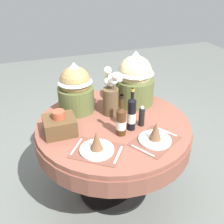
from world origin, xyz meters
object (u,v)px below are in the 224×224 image
object	(u,v)px
place_setting_right	(155,136)
wine_bottle_left	(132,114)
flower_vase	(111,95)
pepper_mill	(142,117)
place_setting_left	(97,146)
gift_tub_back_right	(135,77)
wine_bottle_centre	(121,121)
gift_tub_back_left	(75,86)
woven_basket_side_left	(60,125)
dining_table	(113,135)

from	to	relation	value
place_setting_right	wine_bottle_left	size ratio (longest dim) A/B	1.21
flower_vase	pepper_mill	xyz separation A→B (m)	(0.17, -0.26, -0.10)
place_setting_left	flower_vase	world-z (taller)	flower_vase
wine_bottle_left	gift_tub_back_right	size ratio (longest dim) A/B	0.72
pepper_mill	wine_bottle_centre	bearing A→B (deg)	-162.92
place_setting_right	gift_tub_back_left	bearing A→B (deg)	124.06
pepper_mill	gift_tub_back_left	xyz separation A→B (m)	(-0.43, 0.41, 0.15)
place_setting_right	pepper_mill	size ratio (longest dim) A/B	2.41
flower_vase	gift_tub_back_right	world-z (taller)	gift_tub_back_right
wine_bottle_centre	woven_basket_side_left	size ratio (longest dim) A/B	1.40
pepper_mill	gift_tub_back_left	bearing A→B (deg)	136.12
dining_table	flower_vase	size ratio (longest dim) A/B	3.07
place_setting_left	flower_vase	bearing A→B (deg)	60.49
gift_tub_back_right	wine_bottle_left	bearing A→B (deg)	-115.92
flower_vase	gift_tub_back_left	size ratio (longest dim) A/B	0.95
wine_bottle_centre	woven_basket_side_left	world-z (taller)	wine_bottle_centre
place_setting_right	woven_basket_side_left	xyz separation A→B (m)	(-0.63, 0.33, 0.03)
gift_tub_back_right	woven_basket_side_left	distance (m)	0.80
place_setting_left	wine_bottle_centre	size ratio (longest dim) A/B	1.29
dining_table	place_setting_right	distance (m)	0.43
gift_tub_back_left	place_setting_right	bearing A→B (deg)	-55.94
gift_tub_back_left	wine_bottle_left	bearing A→B (deg)	-52.63
pepper_mill	woven_basket_side_left	bearing A→B (deg)	170.68
dining_table	gift_tub_back_right	bearing A→B (deg)	42.28
place_setting_right	pepper_mill	world-z (taller)	pepper_mill
pepper_mill	place_setting_right	bearing A→B (deg)	-88.94
place_setting_left	wine_bottle_centre	world-z (taller)	wine_bottle_centre
pepper_mill	woven_basket_side_left	xyz separation A→B (m)	(-0.63, 0.10, -0.01)
wine_bottle_left	wine_bottle_centre	world-z (taller)	wine_bottle_left
flower_vase	place_setting_right	bearing A→B (deg)	-70.67
flower_vase	gift_tub_back_right	distance (m)	0.30
wine_bottle_centre	gift_tub_back_right	xyz separation A→B (m)	(0.30, 0.45, 0.13)
dining_table	wine_bottle_centre	distance (m)	0.30
wine_bottle_left	gift_tub_back_right	distance (m)	0.47
place_setting_right	dining_table	bearing A→B (deg)	120.51
gift_tub_back_right	woven_basket_side_left	world-z (taller)	gift_tub_back_right
place_setting_right	flower_vase	distance (m)	0.54
place_setting_left	flower_vase	xyz separation A→B (m)	(0.26, 0.46, 0.13)
gift_tub_back_right	place_setting_left	bearing A→B (deg)	-132.09
flower_vase	pepper_mill	size ratio (longest dim) A/B	2.36
wine_bottle_left	gift_tub_back_left	xyz separation A→B (m)	(-0.33, 0.44, 0.09)
place_setting_right	wine_bottle_centre	world-z (taller)	wine_bottle_centre
wine_bottle_centre	gift_tub_back_left	distance (m)	0.54
dining_table	pepper_mill	distance (m)	0.31
gift_tub_back_left	woven_basket_side_left	xyz separation A→B (m)	(-0.20, -0.31, -0.16)
gift_tub_back_right	wine_bottle_centre	bearing A→B (deg)	-124.01
wine_bottle_left	gift_tub_back_left	world-z (taller)	gift_tub_back_left
pepper_mill	gift_tub_back_left	world-z (taller)	gift_tub_back_left
pepper_mill	flower_vase	bearing A→B (deg)	122.75
flower_vase	pepper_mill	distance (m)	0.33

